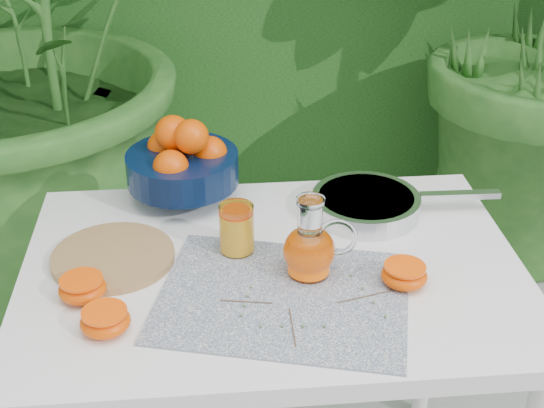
{
  "coord_description": "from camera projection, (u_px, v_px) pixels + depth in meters",
  "views": [
    {
      "loc": [
        -0.17,
        -1.27,
        1.61
      ],
      "look_at": [
        -0.05,
        -0.0,
        0.88
      ],
      "focal_mm": 50.0,
      "sensor_mm": 36.0,
      "label": 1
    }
  ],
  "objects": [
    {
      "name": "potted_plant_right",
      "position": [
        516.0,
        29.0,
        2.56
      ],
      "size": [
        2.39,
        2.39,
        1.7
      ],
      "primitive_type": "imported",
      "rotation": [
        0.0,
        0.0,
        2.48
      ],
      "color": "#265C1F",
      "rests_on": "ground"
    },
    {
      "name": "saute_pan",
      "position": [
        367.0,
        203.0,
        1.68
      ],
      "size": [
        0.43,
        0.25,
        0.05
      ],
      "color": "silver",
      "rests_on": "white_table"
    },
    {
      "name": "placemat",
      "position": [
        283.0,
        297.0,
        1.42
      ],
      "size": [
        0.54,
        0.47,
        0.0
      ],
      "primitive_type": "cube",
      "rotation": [
        0.0,
        0.0,
        -0.26
      ],
      "color": "#0B1B41",
      "rests_on": "white_table"
    },
    {
      "name": "cutting_board",
      "position": [
        113.0,
        257.0,
        1.52
      ],
      "size": [
        0.29,
        0.29,
        0.02
      ],
      "primitive_type": "cylinder",
      "rotation": [
        0.0,
        0.0,
        -0.17
      ],
      "color": "#966D44",
      "rests_on": "white_table"
    },
    {
      "name": "orange_halves",
      "position": [
        201.0,
        294.0,
        1.39
      ],
      "size": [
        0.72,
        0.21,
        0.04
      ],
      "color": "#E46602",
      "rests_on": "white_table"
    },
    {
      "name": "thyme_sprigs",
      "position": [
        305.0,
        307.0,
        1.38
      ],
      "size": [
        0.34,
        0.2,
        0.01
      ],
      "color": "brown",
      "rests_on": "white_table"
    },
    {
      "name": "fruit_bowl",
      "position": [
        183.0,
        161.0,
        1.71
      ],
      "size": [
        0.33,
        0.33,
        0.2
      ],
      "color": "black",
      "rests_on": "white_table"
    },
    {
      "name": "white_table",
      "position": [
        273.0,
        298.0,
        1.55
      ],
      "size": [
        1.0,
        0.7,
        0.75
      ],
      "color": "white",
      "rests_on": "ground"
    },
    {
      "name": "juice_pitcher",
      "position": [
        310.0,
        248.0,
        1.45
      ],
      "size": [
        0.15,
        0.11,
        0.17
      ],
      "color": "white",
      "rests_on": "white_table"
    },
    {
      "name": "juice_tumbler",
      "position": [
        237.0,
        230.0,
        1.53
      ],
      "size": [
        0.07,
        0.07,
        0.1
      ],
      "color": "white",
      "rests_on": "white_table"
    },
    {
      "name": "potted_plant_left",
      "position": [
        0.0,
        22.0,
        2.34
      ],
      "size": [
        2.62,
        2.62,
        1.87
      ],
      "primitive_type": "imported",
      "rotation": [
        0.0,
        0.0,
        0.93
      ],
      "color": "#265C1F",
      "rests_on": "ground"
    }
  ]
}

